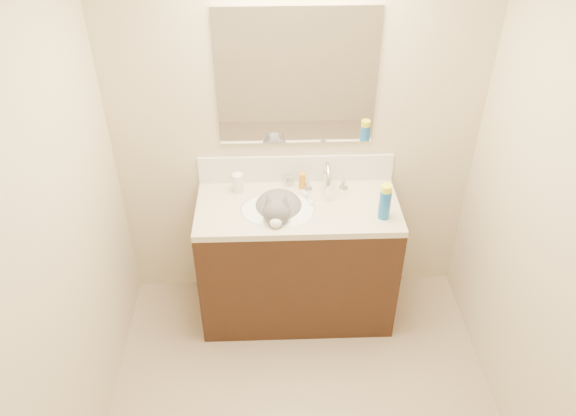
{
  "coord_description": "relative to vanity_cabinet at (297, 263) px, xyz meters",
  "views": [
    {
      "loc": [
        -0.15,
        -1.7,
        2.8
      ],
      "look_at": [
        -0.06,
        0.92,
        0.88
      ],
      "focal_mm": 35.0,
      "sensor_mm": 36.0,
      "label": 1
    }
  ],
  "objects": [
    {
      "name": "pill_label",
      "position": [
        -0.36,
        0.16,
        0.49
      ],
      "size": [
        0.07,
        0.07,
        0.04
      ],
      "primitive_type": "cylinder",
      "rotation": [
        0.0,
        0.0,
        -0.43
      ],
      "color": "orange",
      "rests_on": "pill_bottle"
    },
    {
      "name": "cat",
      "position": [
        -0.11,
        -0.02,
        0.42
      ],
      "size": [
        0.34,
        0.43,
        0.33
      ],
      "rotation": [
        0.0,
        0.0,
        -0.09
      ],
      "color": "#545154",
      "rests_on": "basin"
    },
    {
      "name": "amber_bottle",
      "position": [
        0.04,
        0.19,
        0.5
      ],
      "size": [
        0.05,
        0.05,
        0.1
      ],
      "primitive_type": "cylinder",
      "rotation": [
        0.0,
        0.0,
        0.23
      ],
      "color": "orange",
      "rests_on": "counter_slab"
    },
    {
      "name": "toothbrush",
      "position": [
        0.06,
        0.07,
        0.46
      ],
      "size": [
        0.06,
        0.15,
        0.01
      ],
      "primitive_type": "cube",
      "rotation": [
        0.0,
        0.0,
        0.3
      ],
      "color": "silver",
      "rests_on": "counter_slab"
    },
    {
      "name": "pill_bottle",
      "position": [
        -0.36,
        0.16,
        0.51
      ],
      "size": [
        0.09,
        0.09,
        0.12
      ],
      "primitive_type": "cylinder",
      "rotation": [
        0.0,
        0.0,
        -0.43
      ],
      "color": "silver",
      "rests_on": "counter_slab"
    },
    {
      "name": "toothbrush_head",
      "position": [
        0.06,
        0.07,
        0.46
      ],
      "size": [
        0.02,
        0.03,
        0.02
      ],
      "primitive_type": "cube",
      "rotation": [
        0.0,
        0.0,
        0.3
      ],
      "color": "#5F7FCA",
      "rests_on": "counter_slab"
    },
    {
      "name": "backsplash",
      "position": [
        0.0,
        0.26,
        0.54
      ],
      "size": [
        1.2,
        0.02,
        0.18
      ],
      "primitive_type": "cube",
      "color": "silver",
      "rests_on": "counter_slab"
    },
    {
      "name": "basin",
      "position": [
        -0.12,
        -0.03,
        0.38
      ],
      "size": [
        0.45,
        0.36,
        0.14
      ],
      "primitive_type": "ellipsoid",
      "color": "white",
      "rests_on": "vanity_cabinet"
    },
    {
      "name": "vanity_cabinet",
      "position": [
        0.0,
        0.0,
        0.0
      ],
      "size": [
        1.2,
        0.55,
        0.82
      ],
      "primitive_type": "cube",
      "color": "black",
      "rests_on": "ground"
    },
    {
      "name": "room_shell",
      "position": [
        0.0,
        -0.97,
        1.08
      ],
      "size": [
        2.24,
        2.54,
        2.52
      ],
      "color": "#C8B694",
      "rests_on": "ground"
    },
    {
      "name": "mirror",
      "position": [
        0.0,
        0.26,
        1.13
      ],
      "size": [
        0.9,
        0.02,
        0.8
      ],
      "primitive_type": "cube",
      "color": "white",
      "rests_on": "room_shell"
    },
    {
      "name": "spray_can",
      "position": [
        0.48,
        -0.13,
        0.54
      ],
      "size": [
        0.08,
        0.08,
        0.18
      ],
      "primitive_type": "cylinder",
      "rotation": [
        0.0,
        0.0,
        -0.28
      ],
      "color": "#185CAC",
      "rests_on": "counter_slab"
    },
    {
      "name": "silver_jar",
      "position": [
        -0.05,
        0.22,
        0.48
      ],
      "size": [
        0.07,
        0.07,
        0.06
      ],
      "primitive_type": "cylinder",
      "rotation": [
        0.0,
        0.0,
        0.35
      ],
      "color": "#B7B7BC",
      "rests_on": "counter_slab"
    },
    {
      "name": "counter_slab",
      "position": [
        0.0,
        0.0,
        0.43
      ],
      "size": [
        1.2,
        0.55,
        0.04
      ],
      "primitive_type": "cube",
      "color": "beige",
      "rests_on": "vanity_cabinet"
    },
    {
      "name": "spray_cap",
      "position": [
        0.48,
        -0.13,
        0.65
      ],
      "size": [
        0.08,
        0.08,
        0.04
      ],
      "primitive_type": "cylinder",
      "rotation": [
        0.0,
        0.0,
        -0.28
      ],
      "color": "yellow",
      "rests_on": "spray_can"
    },
    {
      "name": "faucet",
      "position": [
        0.18,
        0.14,
        0.54
      ],
      "size": [
        0.28,
        0.2,
        0.21
      ],
      "color": "silver",
      "rests_on": "counter_slab"
    }
  ]
}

